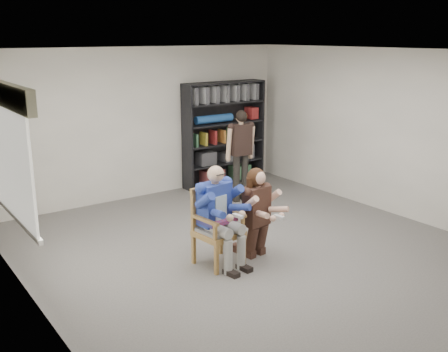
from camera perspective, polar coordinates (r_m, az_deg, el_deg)
room_shell at (r=7.07m, az=4.14°, el=1.94°), size 6.00×7.00×2.80m
floor at (r=7.51m, az=3.94°, el=-8.51°), size 6.00×7.00×0.01m
window_left at (r=6.61m, az=-22.00°, el=1.98°), size 0.16×2.00×1.75m
armchair at (r=7.01m, az=-0.60°, el=-5.57°), size 0.68×0.66×1.06m
seated_man at (r=6.96m, az=-0.61°, el=-4.35°), size 0.69×0.89×1.38m
kneeling_woman at (r=7.21m, az=3.74°, el=-4.14°), size 0.63×0.90×1.26m
bookshelf at (r=10.70m, az=0.02°, el=4.62°), size 1.80×0.38×2.10m
standing_man at (r=9.59m, az=1.84°, el=2.13°), size 0.56×0.36×1.70m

